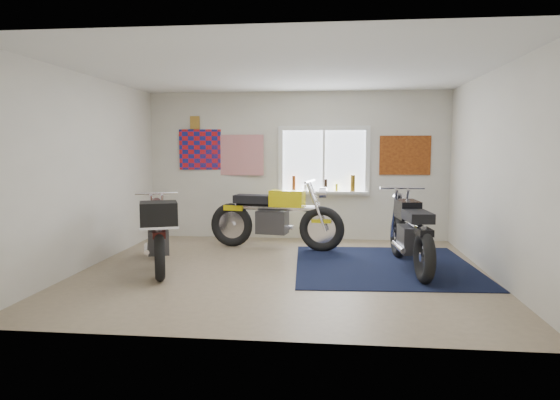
# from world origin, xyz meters

# --- Properties ---
(ground) EXTENTS (5.50, 5.50, 0.00)m
(ground) POSITION_xyz_m (0.00, 0.00, 0.00)
(ground) COLOR #9E896B
(ground) RESTS_ON ground
(room_shell) EXTENTS (5.50, 5.50, 5.50)m
(room_shell) POSITION_xyz_m (0.00, 0.00, 1.64)
(room_shell) COLOR white
(room_shell) RESTS_ON ground
(navy_rug) EXTENTS (2.64, 2.74, 0.01)m
(navy_rug) POSITION_xyz_m (1.42, 0.44, 0.01)
(navy_rug) COLOR black
(navy_rug) RESTS_ON ground
(window_assembly) EXTENTS (1.66, 0.17, 1.26)m
(window_assembly) POSITION_xyz_m (0.50, 2.47, 1.37)
(window_assembly) COLOR white
(window_assembly) RESTS_ON room_shell
(oil_bottles) EXTENTS (1.15, 0.09, 0.30)m
(oil_bottles) POSITION_xyz_m (0.59, 2.40, 1.03)
(oil_bottles) COLOR brown
(oil_bottles) RESTS_ON window_assembly
(flag_display) EXTENTS (1.60, 0.10, 1.17)m
(flag_display) POSITION_xyz_m (-1.90, 2.48, 2.15)
(flag_display) COLOR red
(flag_display) RESTS_ON room_shell
(triumph_poster) EXTENTS (0.90, 0.03, 0.70)m
(triumph_poster) POSITION_xyz_m (1.95, 2.48, 1.55)
(triumph_poster) COLOR #A54C14
(triumph_poster) RESTS_ON room_shell
(yellow_triumph) EXTENTS (2.31, 0.72, 1.17)m
(yellow_triumph) POSITION_xyz_m (-0.28, 1.50, 0.51)
(yellow_triumph) COLOR black
(yellow_triumph) RESTS_ON ground
(black_chrome_bike) EXTENTS (0.66, 2.17, 1.11)m
(black_chrome_bike) POSITION_xyz_m (1.75, 0.31, 0.49)
(black_chrome_bike) COLOR black
(black_chrome_bike) RESTS_ON navy_rug
(maroon_tourer) EXTENTS (1.04, 1.98, 1.03)m
(maroon_tourer) POSITION_xyz_m (-1.69, -0.18, 0.54)
(maroon_tourer) COLOR black
(maroon_tourer) RESTS_ON ground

